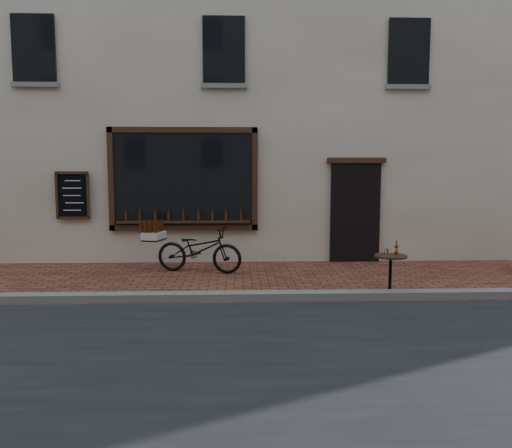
{
  "coord_description": "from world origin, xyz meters",
  "views": [
    {
      "loc": [
        -0.72,
        -7.52,
        2.04
      ],
      "look_at": [
        -0.4,
        1.2,
        1.1
      ],
      "focal_mm": 35.0,
      "sensor_mm": 36.0,
      "label": 1
    }
  ],
  "objects": [
    {
      "name": "shop_building",
      "position": [
        0.0,
        6.5,
        5.0
      ],
      "size": [
        28.0,
        6.2,
        10.0
      ],
      "color": "beige",
      "rests_on": "ground"
    },
    {
      "name": "cargo_bicycle",
      "position": [
        -1.53,
        2.4,
        0.47
      ],
      "size": [
        2.14,
        1.05,
        0.99
      ],
      "rotation": [
        0.0,
        0.0,
        1.32
      ],
      "color": "black",
      "rests_on": "ground"
    },
    {
      "name": "ground",
      "position": [
        0.0,
        0.0,
        0.0
      ],
      "size": [
        90.0,
        90.0,
        0.0
      ],
      "primitive_type": "plane",
      "color": "#5B2A1D",
      "rests_on": "ground"
    },
    {
      "name": "kerb",
      "position": [
        0.0,
        0.2,
        0.06
      ],
      "size": [
        90.0,
        0.25,
        0.12
      ],
      "primitive_type": "cube",
      "color": "slate",
      "rests_on": "ground"
    },
    {
      "name": "bistro_table",
      "position": [
        1.77,
        0.38,
        0.48
      ],
      "size": [
        0.52,
        0.52,
        0.9
      ],
      "color": "black",
      "rests_on": "ground"
    }
  ]
}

